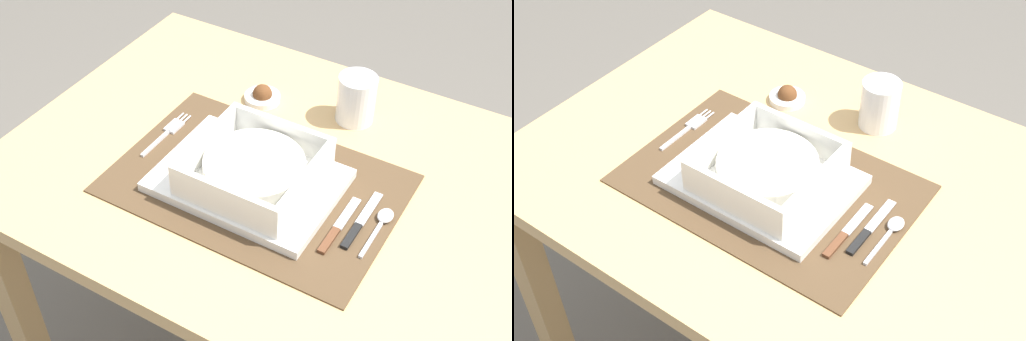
% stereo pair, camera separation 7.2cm
% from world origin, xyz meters
% --- Properties ---
extents(dining_table, '(0.94, 0.68, 0.73)m').
position_xyz_m(dining_table, '(0.00, 0.00, 0.62)').
color(dining_table, tan).
rests_on(dining_table, ground).
extents(placemat, '(0.46, 0.31, 0.00)m').
position_xyz_m(placemat, '(-0.02, -0.05, 0.73)').
color(placemat, '#4C3823').
rests_on(placemat, dining_table).
extents(serving_plate, '(0.29, 0.21, 0.02)m').
position_xyz_m(serving_plate, '(-0.03, -0.06, 0.74)').
color(serving_plate, white).
rests_on(serving_plate, placemat).
extents(porridge_bowl, '(0.19, 0.19, 0.06)m').
position_xyz_m(porridge_bowl, '(-0.02, -0.06, 0.77)').
color(porridge_bowl, white).
rests_on(porridge_bowl, serving_plate).
extents(fork, '(0.02, 0.13, 0.00)m').
position_xyz_m(fork, '(-0.22, -0.02, 0.74)').
color(fork, silver).
rests_on(fork, placemat).
extents(spoon, '(0.02, 0.11, 0.01)m').
position_xyz_m(spoon, '(0.19, -0.03, 0.74)').
color(spoon, silver).
rests_on(spoon, placemat).
extents(butter_knife, '(0.01, 0.13, 0.01)m').
position_xyz_m(butter_knife, '(0.16, -0.05, 0.74)').
color(butter_knife, black).
rests_on(butter_knife, placemat).
extents(bread_knife, '(0.01, 0.13, 0.01)m').
position_xyz_m(bread_knife, '(0.13, -0.08, 0.74)').
color(bread_knife, '#59331E').
rests_on(bread_knife, placemat).
extents(drinking_glass, '(0.07, 0.07, 0.09)m').
position_xyz_m(drinking_glass, '(0.04, 0.19, 0.77)').
color(drinking_glass, white).
rests_on(drinking_glass, dining_table).
extents(condiment_saucer, '(0.07, 0.07, 0.04)m').
position_xyz_m(condiment_saucer, '(-0.13, 0.15, 0.74)').
color(condiment_saucer, white).
rests_on(condiment_saucer, dining_table).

